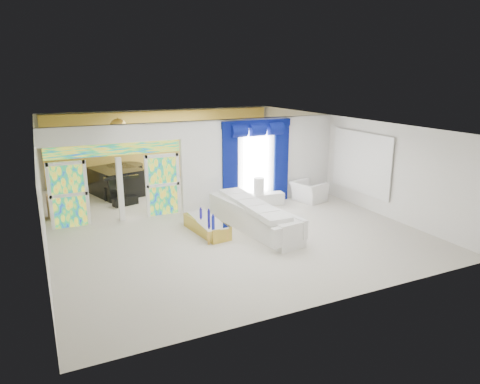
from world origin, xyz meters
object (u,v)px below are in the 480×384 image
coffee_table (207,226)px  white_sofa (253,218)px  console_table (266,199)px  armchair (309,191)px  grand_piano (117,181)px

coffee_table → white_sofa: bearing=-12.5°
coffee_table → console_table: console_table is taller
console_table → armchair: 1.64m
armchair → console_table: bearing=68.2°
armchair → grand_piano: size_ratio=0.55×
coffee_table → console_table: 3.39m
grand_piano → console_table: bearing=-55.9°
white_sofa → armchair: (3.17, 1.80, -0.01)m
white_sofa → coffee_table: white_sofa is taller
console_table → armchair: armchair is taller
coffee_table → console_table: bearing=31.0°
white_sofa → grand_piano: size_ratio=1.93×
grand_piano → armchair: bearing=-49.4°
coffee_table → armchair: (4.52, 1.50, 0.15)m
coffee_table → grand_piano: (-1.61, 5.40, 0.30)m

